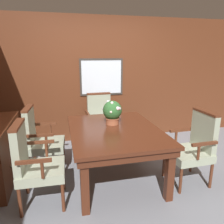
% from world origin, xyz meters
% --- Properties ---
extents(ground_plane, '(14.00, 14.00, 0.00)m').
position_xyz_m(ground_plane, '(0.00, 0.00, 0.00)').
color(ground_plane, gray).
extents(wall_back, '(7.20, 0.08, 2.45)m').
position_xyz_m(wall_back, '(0.00, 1.81, 1.23)').
color(wall_back, '#5B2D19').
rests_on(wall_back, ground_plane).
extents(dining_table, '(1.22, 1.59, 0.73)m').
position_xyz_m(dining_table, '(-0.06, 0.27, 0.64)').
color(dining_table, '#4C2314').
rests_on(dining_table, ground_plane).
extents(chair_right_near, '(0.54, 0.56, 1.01)m').
position_xyz_m(chair_right_near, '(0.96, -0.12, 0.54)').
color(chair_right_near, '#562B19').
rests_on(chair_right_near, ground_plane).
extents(chair_left_near, '(0.53, 0.56, 1.01)m').
position_xyz_m(chair_left_near, '(-1.11, -0.11, 0.54)').
color(chair_left_near, '#562B19').
rests_on(chair_left_near, ground_plane).
extents(chair_head_far, '(0.56, 0.54, 1.01)m').
position_xyz_m(chair_head_far, '(-0.04, 1.46, 0.54)').
color(chair_head_far, '#562B19').
rests_on(chair_head_far, ground_plane).
extents(chair_left_far, '(0.55, 0.57, 1.01)m').
position_xyz_m(chair_left_far, '(-1.09, 0.65, 0.54)').
color(chair_left_far, '#562B19').
rests_on(chair_left_far, ground_plane).
extents(potted_plant, '(0.29, 0.28, 0.35)m').
position_xyz_m(potted_plant, '(-0.04, 0.48, 0.92)').
color(potted_plant, '#9E5638').
rests_on(potted_plant, dining_table).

